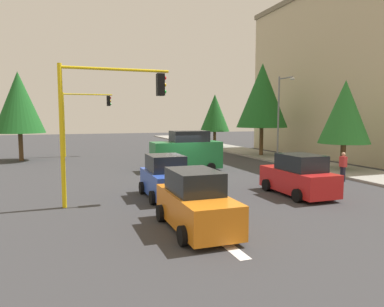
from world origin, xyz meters
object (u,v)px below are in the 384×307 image
(tree_opposite_side, at_px, (19,102))
(traffic_signal_far_right, at_px, (83,112))
(street_lamp_curbside, at_px, (281,109))
(car_red, at_px, (298,177))
(tree_roadside_near, at_px, (345,112))
(delivery_van_green, at_px, (187,152))
(pedestrian_crossing, at_px, (343,166))
(car_blue, at_px, (166,178))
(traffic_signal_near_right, at_px, (106,107))
(tree_roadside_mid, at_px, (262,96))
(tree_roadside_far, at_px, (215,113))
(car_orange, at_px, (196,203))

(tree_opposite_side, bearing_deg, traffic_signal_far_right, 110.83)
(street_lamp_curbside, xyz_separation_m, car_red, (10.85, -6.13, -3.45))
(tree_roadside_near, xyz_separation_m, delivery_van_green, (-4.00, -9.96, -2.77))
(tree_opposite_side, distance_m, pedestrian_crossing, 25.65)
(car_blue, distance_m, pedestrian_crossing, 10.79)
(traffic_signal_near_right, xyz_separation_m, tree_roadside_mid, (-14.00, 15.73, 1.55))
(tree_roadside_near, bearing_deg, tree_opposite_side, -123.07)
(delivery_van_green, height_order, car_blue, delivery_van_green)
(car_blue, bearing_deg, car_red, 74.91)
(tree_roadside_far, bearing_deg, traffic_signal_far_right, -75.30)
(tree_roadside_mid, bearing_deg, car_blue, -43.76)
(car_orange, height_order, car_blue, same)
(tree_roadside_mid, distance_m, car_red, 17.41)
(tree_roadside_near, bearing_deg, car_orange, -58.48)
(tree_roadside_far, distance_m, car_blue, 26.91)
(street_lamp_curbside, bearing_deg, traffic_signal_far_right, -124.81)
(car_orange, distance_m, car_red, 7.21)
(car_blue, relative_size, car_red, 0.87)
(traffic_signal_far_right, height_order, street_lamp_curbside, street_lamp_curbside)
(tree_roadside_near, relative_size, delivery_van_green, 1.29)
(street_lamp_curbside, distance_m, tree_roadside_far, 14.39)
(tree_roadside_mid, height_order, car_orange, tree_roadside_mid)
(traffic_signal_near_right, height_order, delivery_van_green, traffic_signal_near_right)
(tree_roadside_near, distance_m, car_blue, 14.34)
(tree_roadside_far, bearing_deg, tree_roadside_mid, 2.86)
(tree_roadside_near, bearing_deg, car_blue, -75.11)
(car_blue, bearing_deg, tree_roadside_far, 152.05)
(delivery_van_green, bearing_deg, traffic_signal_far_right, -152.36)
(tree_roadside_mid, xyz_separation_m, car_red, (15.24, -6.93, -4.79))
(tree_roadside_mid, height_order, pedestrian_crossing, tree_roadside_mid)
(traffic_signal_far_right, relative_size, car_orange, 1.44)
(delivery_van_green, bearing_deg, traffic_signal_near_right, -38.07)
(tree_roadside_near, xyz_separation_m, car_red, (5.24, -7.43, -3.16))
(traffic_signal_far_right, relative_size, pedestrian_crossing, 3.52)
(tree_opposite_side, bearing_deg, tree_roadside_near, 56.93)
(traffic_signal_near_right, relative_size, pedestrian_crossing, 3.46)
(tree_roadside_far, xyz_separation_m, delivery_van_green, (16.00, -8.96, -2.90))
(traffic_signal_far_right, relative_size, tree_roadside_far, 0.93)
(traffic_signal_near_right, height_order, pedestrian_crossing, traffic_signal_near_right)
(tree_roadside_near, xyz_separation_m, car_orange, (8.49, -13.85, -3.16))
(tree_opposite_side, distance_m, car_red, 24.17)
(traffic_signal_near_right, xyz_separation_m, street_lamp_curbside, (-9.61, 14.93, 0.20))
(car_blue, relative_size, pedestrian_crossing, 2.12)
(tree_roadside_near, relative_size, car_blue, 1.72)
(tree_roadside_mid, bearing_deg, tree_roadside_near, 2.86)
(car_blue, height_order, pedestrian_crossing, car_blue)
(traffic_signal_near_right, height_order, street_lamp_curbside, street_lamp_curbside)
(car_orange, bearing_deg, car_blue, 176.08)
(street_lamp_curbside, height_order, tree_roadside_far, street_lamp_curbside)
(pedestrian_crossing, bearing_deg, tree_opposite_side, -132.21)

